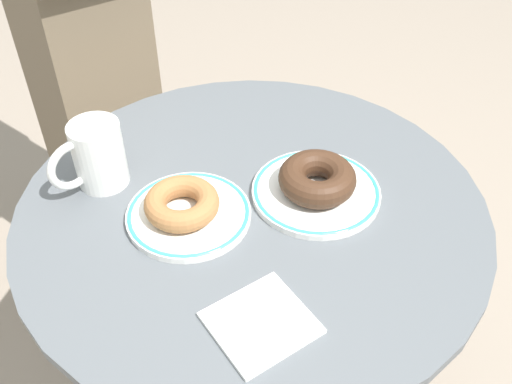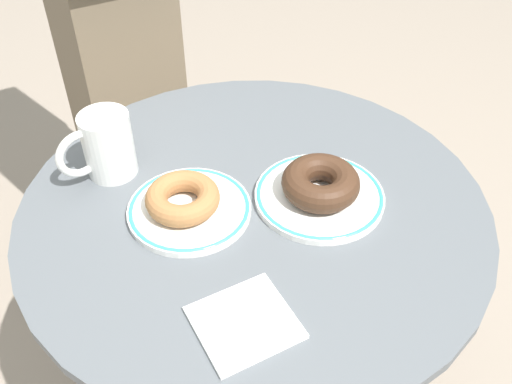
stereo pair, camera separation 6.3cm
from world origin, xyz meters
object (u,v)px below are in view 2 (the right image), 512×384
donut_cinnamon (183,198)px  donut_chocolate (321,183)px  paper_napkin (245,323)px  coffee_mug (105,146)px  cafe_table (254,295)px  plate_right (319,196)px  plate_left (189,209)px

donut_cinnamon → donut_chocolate: 0.20m
paper_napkin → coffee_mug: size_ratio=0.98×
donut_cinnamon → paper_napkin: 0.22m
cafe_table → plate_right: 0.25m
plate_right → coffee_mug: coffee_mug is taller
plate_left → coffee_mug: 0.17m
plate_right → paper_napkin: (-0.17, -0.18, -0.00)m
plate_right → donut_chocolate: 0.03m
cafe_table → donut_chocolate: (0.10, -0.02, 0.25)m
paper_napkin → coffee_mug: coffee_mug is taller
plate_left → plate_right: size_ratio=0.93×
plate_right → donut_chocolate: donut_chocolate is taller
donut_chocolate → coffee_mug: coffee_mug is taller
donut_cinnamon → donut_chocolate: size_ratio=0.93×
plate_left → donut_cinnamon: 0.02m
plate_left → coffee_mug: bearing=127.6°
plate_left → donut_cinnamon: bearing=159.2°
coffee_mug → donut_cinnamon: bearing=-54.0°
donut_chocolate → coffee_mug: 0.33m
cafe_table → donut_chocolate: 0.27m
coffee_mug → cafe_table: bearing=-35.1°
cafe_table → donut_chocolate: size_ratio=6.09×
cafe_table → plate_left: 0.25m
donut_cinnamon → plate_right: bearing=-9.6°
cafe_table → paper_napkin: (-0.08, -0.20, 0.22)m
plate_right → coffee_mug: size_ratio=1.63×
coffee_mug → plate_right: bearing=-28.7°
cafe_table → donut_chocolate: bearing=-13.1°
cafe_table → plate_right: bearing=-13.1°
cafe_table → paper_napkin: bearing=-110.6°
cafe_table → plate_left: plate_left is taller
donut_cinnamon → paper_napkin: size_ratio=0.93×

